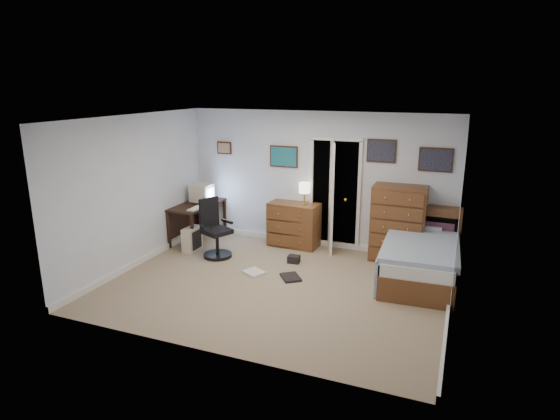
% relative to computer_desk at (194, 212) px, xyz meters
% --- Properties ---
extents(floor, '(5.00, 4.00, 0.02)m').
position_rel_computer_desk_xyz_m(floor, '(2.29, -1.38, -0.58)').
color(floor, gray).
rests_on(floor, ground).
extents(computer_desk, '(0.61, 1.29, 0.74)m').
position_rel_computer_desk_xyz_m(computer_desk, '(0.00, 0.00, 0.00)').
color(computer_desk, black).
rests_on(computer_desk, floor).
extents(crt_monitor, '(0.39, 0.36, 0.35)m').
position_rel_computer_desk_xyz_m(crt_monitor, '(0.11, 0.15, 0.35)').
color(crt_monitor, beige).
rests_on(crt_monitor, computer_desk).
extents(keyboard, '(0.15, 0.40, 0.02)m').
position_rel_computer_desk_xyz_m(keyboard, '(0.27, -0.35, 0.18)').
color(keyboard, beige).
rests_on(keyboard, computer_desk).
extents(pc_tower, '(0.21, 0.42, 0.44)m').
position_rel_computer_desk_xyz_m(pc_tower, '(0.29, -0.55, -0.35)').
color(pc_tower, beige).
rests_on(pc_tower, floor).
extents(office_chair, '(0.67, 0.67, 1.04)m').
position_rel_computer_desk_xyz_m(office_chair, '(0.82, -0.64, -0.17)').
color(office_chair, black).
rests_on(office_chair, floor).
extents(media_stack, '(0.14, 0.14, 0.71)m').
position_rel_computer_desk_xyz_m(media_stack, '(-0.03, 0.40, -0.21)').
color(media_stack, maroon).
rests_on(media_stack, floor).
extents(low_dresser, '(0.96, 0.52, 0.83)m').
position_rel_computer_desk_xyz_m(low_dresser, '(1.92, 0.39, -0.15)').
color(low_dresser, brown).
rests_on(low_dresser, floor).
extents(table_lamp, '(0.22, 0.22, 0.40)m').
position_rel_computer_desk_xyz_m(table_lamp, '(2.12, 0.39, 0.55)').
color(table_lamp, gold).
rests_on(table_lamp, low_dresser).
extents(doorway, '(0.96, 1.12, 2.05)m').
position_rel_computer_desk_xyz_m(doorway, '(2.64, 0.89, 0.44)').
color(doorway, black).
rests_on(doorway, floor).
extents(tall_dresser, '(0.90, 0.54, 1.31)m').
position_rel_computer_desk_xyz_m(tall_dresser, '(3.83, 0.37, 0.09)').
color(tall_dresser, brown).
rests_on(tall_dresser, floor).
extents(headboard_bookcase, '(1.10, 0.31, 0.98)m').
position_rel_computer_desk_xyz_m(headboard_bookcase, '(4.30, 0.48, -0.05)').
color(headboard_bookcase, brown).
rests_on(headboard_bookcase, floor).
extents(bed, '(1.19, 2.11, 0.68)m').
position_rel_computer_desk_xyz_m(bed, '(4.27, -0.32, -0.25)').
color(bed, brown).
rests_on(bed, floor).
extents(wall_posters, '(4.38, 0.04, 0.60)m').
position_rel_computer_desk_xyz_m(wall_posters, '(2.86, 0.60, 1.18)').
color(wall_posters, '#331E11').
rests_on(wall_posters, floor).
extents(floor_clutter, '(1.03, 0.98, 0.12)m').
position_rel_computer_desk_xyz_m(floor_clutter, '(2.14, -0.87, -0.53)').
color(floor_clutter, black).
rests_on(floor_clutter, floor).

